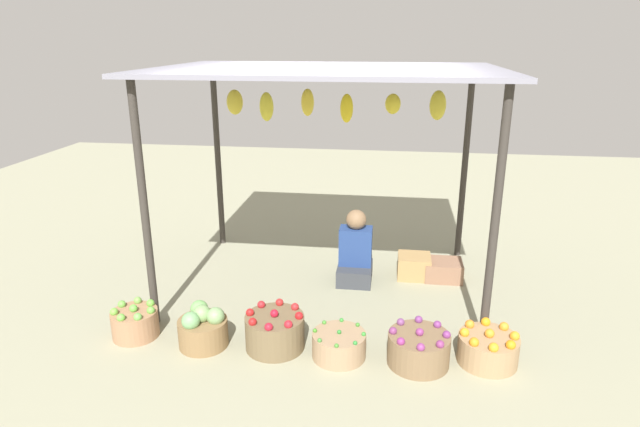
# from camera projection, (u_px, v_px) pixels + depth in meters

# --- Properties ---
(ground_plane) EXTENTS (14.00, 14.00, 0.00)m
(ground_plane) POSITION_uv_depth(u_px,v_px,m) (327.00, 283.00, 5.66)
(ground_plane) COLOR gray
(market_stall_structure) EXTENTS (3.20, 2.29, 2.21)m
(market_stall_structure) POSITION_uv_depth(u_px,v_px,m) (328.00, 87.00, 5.03)
(market_stall_structure) COLOR #38332D
(market_stall_structure) RESTS_ON ground
(vendor_person) EXTENTS (0.36, 0.44, 0.78)m
(vendor_person) POSITION_uv_depth(u_px,v_px,m) (355.00, 254.00, 5.65)
(vendor_person) COLOR #383B41
(vendor_person) RESTS_ON ground
(basket_green_apples) EXTENTS (0.40, 0.40, 0.30)m
(basket_green_apples) POSITION_uv_depth(u_px,v_px,m) (135.00, 322.00, 4.64)
(basket_green_apples) COLOR #A27553
(basket_green_apples) RESTS_ON ground
(basket_cabbages) EXTENTS (0.41, 0.41, 0.37)m
(basket_cabbages) POSITION_uv_depth(u_px,v_px,m) (203.00, 328.00, 4.49)
(basket_cabbages) COLOR olive
(basket_cabbages) RESTS_ON ground
(basket_red_apples) EXTENTS (0.49, 0.49, 0.35)m
(basket_red_apples) POSITION_uv_depth(u_px,v_px,m) (275.00, 331.00, 4.46)
(basket_red_apples) COLOR brown
(basket_red_apples) RESTS_ON ground
(basket_green_chilies) EXTENTS (0.44, 0.44, 0.24)m
(basket_green_chilies) POSITION_uv_depth(u_px,v_px,m) (339.00, 345.00, 4.34)
(basket_green_chilies) COLOR #A08060
(basket_green_chilies) RESTS_ON ground
(basket_purple_onions) EXTENTS (0.49, 0.49, 0.31)m
(basket_purple_onions) POSITION_uv_depth(u_px,v_px,m) (419.00, 348.00, 4.24)
(basket_purple_onions) COLOR #7D6245
(basket_purple_onions) RESTS_ON ground
(basket_oranges) EXTENTS (0.48, 0.48, 0.30)m
(basket_oranges) POSITION_uv_depth(u_px,v_px,m) (488.00, 348.00, 4.26)
(basket_oranges) COLOR #A3825B
(basket_oranges) RESTS_ON ground
(wooden_crate_near_vendor) EXTENTS (0.35, 0.32, 0.25)m
(wooden_crate_near_vendor) POSITION_uv_depth(u_px,v_px,m) (414.00, 266.00, 5.78)
(wooden_crate_near_vendor) COLOR #A8834F
(wooden_crate_near_vendor) RESTS_ON ground
(wooden_crate_stacked_rear) EXTENTS (0.39, 0.33, 0.20)m
(wooden_crate_stacked_rear) POSITION_uv_depth(u_px,v_px,m) (443.00, 270.00, 5.74)
(wooden_crate_stacked_rear) COLOR #8E664D
(wooden_crate_stacked_rear) RESTS_ON ground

